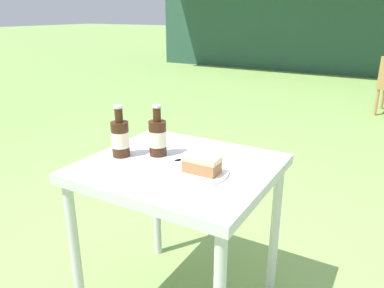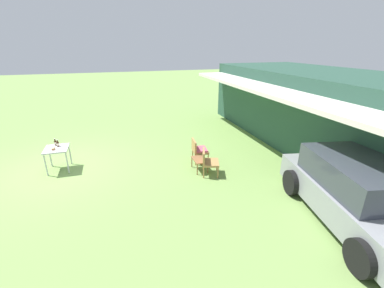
% 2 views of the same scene
% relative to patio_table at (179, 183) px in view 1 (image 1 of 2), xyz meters
% --- Properties ---
extents(patio_table, '(0.71, 0.64, 0.69)m').
position_rel_patio_table_xyz_m(patio_table, '(0.00, 0.00, 0.00)').
color(patio_table, silver).
rests_on(patio_table, ground_plane).
extents(cake_on_plate, '(0.25, 0.25, 0.07)m').
position_rel_patio_table_xyz_m(cake_on_plate, '(0.11, -0.05, 0.11)').
color(cake_on_plate, white).
rests_on(cake_on_plate, patio_table).
extents(cola_bottle_near, '(0.07, 0.07, 0.21)m').
position_rel_patio_table_xyz_m(cola_bottle_near, '(-0.13, 0.04, 0.16)').
color(cola_bottle_near, '#381E0F').
rests_on(cola_bottle_near, patio_table).
extents(cola_bottle_far, '(0.07, 0.07, 0.21)m').
position_rel_patio_table_xyz_m(cola_bottle_far, '(-0.25, -0.05, 0.16)').
color(cola_bottle_far, '#381E0F').
rests_on(cola_bottle_far, patio_table).
extents(fork, '(0.18, 0.02, 0.01)m').
position_rel_patio_table_xyz_m(fork, '(0.03, -0.07, 0.09)').
color(fork, silver).
rests_on(fork, patio_table).
extents(loose_bottle_cap, '(0.03, 0.03, 0.01)m').
position_rel_patio_table_xyz_m(loose_bottle_cap, '(-0.01, 0.01, 0.09)').
color(loose_bottle_cap, silver).
rests_on(loose_bottle_cap, patio_table).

